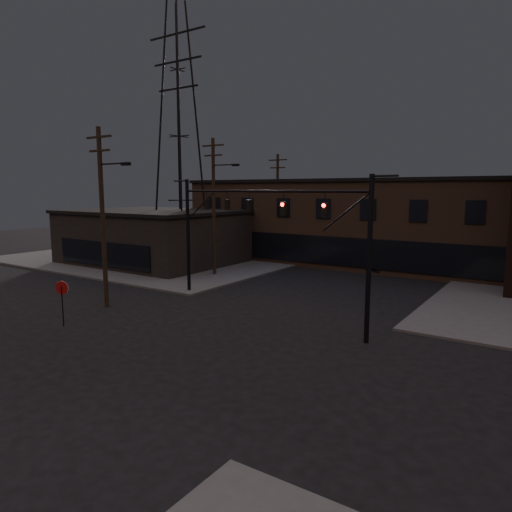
{
  "coord_description": "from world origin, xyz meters",
  "views": [
    {
      "loc": [
        13.82,
        -15.97,
        7.27
      ],
      "look_at": [
        -0.62,
        5.61,
        3.5
      ],
      "focal_mm": 32.0,
      "sensor_mm": 36.0,
      "label": 1
    }
  ],
  "objects_px": {
    "car_crossing": "(382,262)",
    "traffic_signal_near": "(347,239)",
    "stop_sign": "(62,293)",
    "traffic_signal_far": "(202,223)"
  },
  "relations": [
    {
      "from": "traffic_signal_far",
      "to": "stop_sign",
      "type": "xyz_separation_m",
      "value": [
        -1.28,
        -9.99,
        -3.17
      ]
    },
    {
      "from": "traffic_signal_near",
      "to": "traffic_signal_far",
      "type": "distance_m",
      "value": 12.57
    },
    {
      "from": "traffic_signal_near",
      "to": "stop_sign",
      "type": "relative_size",
      "value": 3.23
    },
    {
      "from": "stop_sign",
      "to": "traffic_signal_far",
      "type": "bearing_deg",
      "value": 82.68
    },
    {
      "from": "traffic_signal_near",
      "to": "stop_sign",
      "type": "bearing_deg",
      "value": -154.1
    },
    {
      "from": "stop_sign",
      "to": "traffic_signal_near",
      "type": "bearing_deg",
      "value": 25.9
    },
    {
      "from": "stop_sign",
      "to": "car_crossing",
      "type": "distance_m",
      "value": 27.78
    },
    {
      "from": "car_crossing",
      "to": "traffic_signal_near",
      "type": "bearing_deg",
      "value": -71.03
    },
    {
      "from": "traffic_signal_far",
      "to": "stop_sign",
      "type": "bearing_deg",
      "value": -97.32
    },
    {
      "from": "traffic_signal_near",
      "to": "stop_sign",
      "type": "height_order",
      "value": "traffic_signal_near"
    }
  ]
}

